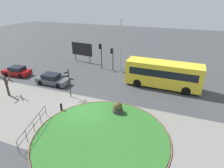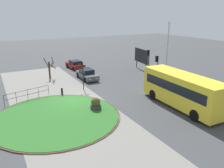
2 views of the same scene
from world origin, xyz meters
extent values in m
plane|color=#3D3F42|center=(0.00, 0.00, 0.00)|extent=(120.00, 120.00, 0.00)
cube|color=gray|center=(0.00, -1.57, 0.01)|extent=(32.00, 8.87, 0.02)
cylinder|color=#2D6B28|center=(2.99, -2.64, 0.05)|extent=(10.81, 10.81, 0.10)
torus|color=brown|center=(2.99, -2.64, 0.06)|extent=(11.12, 11.12, 0.11)
cylinder|color=black|center=(-2.99, 2.25, 1.63)|extent=(0.09, 0.09, 3.25)
sphere|color=black|center=(-2.99, 2.25, 3.30)|extent=(0.10, 0.10, 0.10)
cube|color=black|center=(-3.11, 1.95, 3.03)|extent=(0.25, 0.52, 0.15)
cube|color=black|center=(-3.18, 2.51, 2.76)|extent=(0.35, 0.47, 0.15)
cube|color=black|center=(-3.29, 2.02, 2.57)|extent=(0.55, 0.43, 0.15)
cube|color=black|center=(-2.69, 2.28, 2.21)|extent=(0.52, 0.09, 0.15)
cylinder|color=black|center=(-2.29, -0.56, 0.35)|extent=(0.21, 0.21, 0.71)
sphere|color=black|center=(-2.29, -0.56, 0.74)|extent=(0.20, 0.20, 0.20)
cube|color=black|center=(-2.46, -4.14, 1.13)|extent=(1.29, 4.60, 0.03)
cube|color=black|center=(-2.46, -4.14, 0.62)|extent=(1.29, 4.60, 0.03)
cylinder|color=black|center=(-3.09, -1.84, 0.56)|extent=(0.04, 0.04, 1.13)
cylinder|color=black|center=(-2.78, -2.99, 0.56)|extent=(0.04, 0.04, 1.13)
cylinder|color=black|center=(-2.46, -4.14, 0.56)|extent=(0.04, 0.04, 1.13)
cylinder|color=black|center=(-2.14, -5.29, 0.56)|extent=(0.04, 0.04, 1.13)
cylinder|color=black|center=(-1.83, -6.43, 0.56)|extent=(0.04, 0.04, 1.13)
cube|color=yellow|center=(6.31, 8.64, 1.73)|extent=(9.08, 2.68, 2.91)
cube|color=black|center=(6.28, 7.39, 2.14)|extent=(7.94, 0.21, 0.88)
cube|color=black|center=(6.33, 9.88, 2.14)|extent=(7.94, 0.21, 0.88)
cube|color=black|center=(1.78, 8.75, 1.88)|extent=(0.07, 2.02, 1.10)
cube|color=black|center=(1.78, 8.75, 2.97)|extent=(0.05, 1.36, 0.28)
cylinder|color=black|center=(3.39, 7.57, 0.50)|extent=(1.01, 0.32, 1.00)
cylinder|color=black|center=(3.45, 9.84, 0.50)|extent=(1.01, 0.32, 1.00)
cylinder|color=black|center=(9.16, 7.44, 0.50)|extent=(1.01, 0.32, 1.00)
cylinder|color=black|center=(9.22, 9.70, 0.50)|extent=(1.01, 0.32, 1.00)
cube|color=#474C51|center=(-7.02, 4.36, 0.50)|extent=(4.32, 1.75, 0.65)
cube|color=black|center=(-7.19, 4.36, 1.11)|extent=(2.12, 1.53, 0.55)
cube|color=#EAEACC|center=(-4.86, 4.89, 0.54)|extent=(0.02, 0.20, 0.12)
cube|color=#EAEACC|center=(-4.85, 3.86, 0.54)|extent=(0.02, 0.20, 0.12)
cylinder|color=black|center=(-5.69, 5.15, 0.32)|extent=(0.64, 0.22, 0.64)
cylinder|color=black|center=(-5.67, 3.59, 0.32)|extent=(0.64, 0.22, 0.64)
cylinder|color=black|center=(-8.36, 5.13, 0.32)|extent=(0.64, 0.22, 0.64)
cylinder|color=black|center=(-8.34, 3.57, 0.32)|extent=(0.64, 0.22, 0.64)
cube|color=maroon|center=(-13.76, 5.02, 0.50)|extent=(4.09, 2.09, 0.66)
cube|color=black|center=(-13.61, 5.03, 1.08)|extent=(2.05, 1.69, 0.49)
cube|color=#EAEACC|center=(-15.68, 4.31, 0.54)|extent=(0.04, 0.20, 0.12)
cube|color=#EAEACC|center=(-15.78, 5.33, 0.54)|extent=(0.04, 0.20, 0.12)
cylinder|color=black|center=(-14.90, 4.12, 0.32)|extent=(0.66, 0.28, 0.64)
cylinder|color=black|center=(-15.05, 5.67, 0.32)|extent=(0.66, 0.28, 0.64)
cylinder|color=black|center=(-12.47, 4.36, 0.32)|extent=(0.66, 0.28, 0.64)
cylinder|color=black|center=(-12.62, 5.91, 0.32)|extent=(0.66, 0.28, 0.64)
cylinder|color=black|center=(-3.53, 12.11, 1.94)|extent=(0.11, 0.11, 3.89)
cube|color=black|center=(-3.74, 12.12, 3.50)|extent=(0.28, 0.28, 0.78)
sphere|color=black|center=(-3.88, 12.13, 3.74)|extent=(0.16, 0.16, 0.16)
sphere|color=black|center=(-3.88, 12.13, 3.50)|extent=(0.16, 0.16, 0.16)
sphere|color=green|center=(-3.88, 12.13, 3.26)|extent=(0.16, 0.16, 0.16)
cylinder|color=black|center=(-1.63, 12.13, 1.69)|extent=(0.11, 0.11, 3.37)
cube|color=black|center=(-1.82, 12.07, 2.98)|extent=(0.32, 0.32, 0.78)
sphere|color=black|center=(-1.97, 12.02, 3.23)|extent=(0.16, 0.16, 0.16)
sphere|color=#F2A519|center=(-1.97, 12.02, 2.98)|extent=(0.16, 0.16, 0.16)
sphere|color=black|center=(-1.97, 12.02, 2.74)|extent=(0.16, 0.16, 0.16)
cylinder|color=#B7B7BC|center=(-0.60, 12.66, 3.74)|extent=(0.16, 0.16, 7.47)
cylinder|color=silver|center=(-0.60, 12.66, 7.59)|extent=(0.32, 0.32, 0.22)
cylinder|color=black|center=(-9.56, 14.27, 1.10)|extent=(0.12, 0.12, 2.21)
cylinder|color=black|center=(-6.55, 13.94, 1.10)|extent=(0.12, 0.12, 2.21)
cube|color=green|center=(-8.06, 14.10, 2.21)|extent=(4.03, 0.56, 2.07)
cube|color=black|center=(-8.07, 14.03, 2.21)|extent=(4.12, 0.48, 2.17)
cylinder|color=#383838|center=(3.06, 1.08, 0.23)|extent=(1.03, 1.03, 0.47)
sphere|color=#4C4723|center=(3.06, 1.08, 0.75)|extent=(0.87, 0.87, 0.87)
cylinder|color=#423323|center=(-9.79, -0.06, 1.17)|extent=(0.25, 0.25, 2.33)
cylinder|color=#423323|center=(-9.60, -0.46, 2.26)|extent=(0.93, 0.52, 1.24)
cylinder|color=#423323|center=(-9.34, 0.34, 1.72)|extent=(0.93, 1.02, 0.86)
cylinder|color=#423323|center=(-9.58, 0.42, 2.51)|extent=(1.08, 0.57, 1.16)
cylinder|color=#423323|center=(-9.76, 0.33, 1.86)|extent=(0.87, 0.19, 0.86)
camera|label=1|loc=(8.05, -13.44, 10.27)|focal=29.86mm
camera|label=2|loc=(21.26, -6.99, 8.73)|focal=36.67mm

